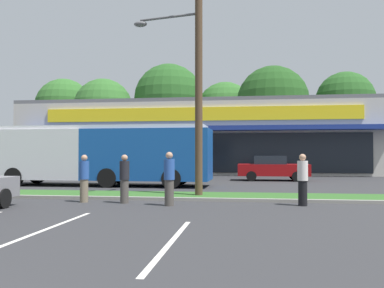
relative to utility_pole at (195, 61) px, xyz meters
name	(u,v)px	position (x,y,z in m)	size (l,w,h in m)	color
grass_median	(118,195)	(-3.25, 0.16, -5.41)	(56.00, 2.20, 0.12)	#2D5B23
curb_lip	(108,198)	(-3.25, -1.06, -5.41)	(56.00, 0.24, 0.12)	gray
parking_stripe_1	(49,228)	(-2.61, -6.96, -5.47)	(0.12, 4.80, 0.01)	silver
parking_stripe_2	(171,242)	(0.53, -8.07, -5.47)	(0.12, 4.80, 0.01)	silver
storefront_building	(205,139)	(-1.85, 21.94, -2.32)	(31.81, 12.89, 6.29)	#BCB7AD
tree_far_left	(64,107)	(-20.93, 32.65, 2.16)	(7.09, 7.09, 11.18)	#473323
tree_left	(103,108)	(-14.36, 28.86, 1.50)	(6.71, 6.71, 10.34)	#473323
tree_mid_left	(169,99)	(-7.08, 30.98, 2.75)	(8.13, 8.13, 12.29)	#473323
tree_mid	(225,111)	(-0.52, 32.49, 1.35)	(6.89, 6.89, 10.27)	#473323
tree_mid_right	(273,102)	(4.82, 28.47, 1.84)	(7.73, 7.73, 11.19)	#473323
tree_right	(345,101)	(12.73, 30.19, 2.01)	(6.37, 6.37, 10.69)	#473323
utility_pole	(195,61)	(0.00, 0.00, 0.00)	(3.14, 2.38, 10.24)	#4C3826
city_bus	(99,153)	(-5.99, 5.27, -3.70)	(12.34, 2.84, 3.25)	#144793
car_0	(272,168)	(3.67, 10.71, -4.66)	(4.52, 1.97, 1.60)	maroon
car_1	(69,167)	(-10.64, 11.66, -4.66)	(4.48, 1.99, 1.58)	#515459
pedestrian_near_bench	(169,179)	(-0.57, -2.56, -4.56)	(0.37, 0.37, 1.82)	#47423D
pedestrian_by_pole	(84,178)	(-3.82, -1.99, -4.61)	(0.35, 0.35, 1.72)	#726651
pedestrian_mid	(303,180)	(3.90, -1.96, -4.59)	(0.35, 0.35, 1.75)	black
pedestrian_far	(124,179)	(-2.28, -2.08, -4.60)	(0.35, 0.35, 1.73)	#47423D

